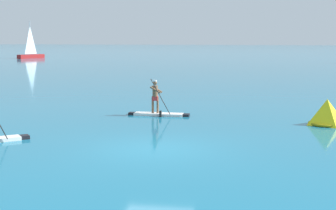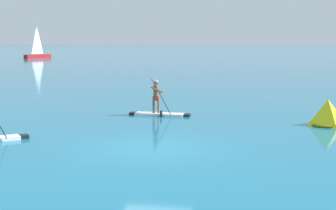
{
  "view_description": "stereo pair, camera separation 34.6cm",
  "coord_description": "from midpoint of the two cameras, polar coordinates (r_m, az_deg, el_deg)",
  "views": [
    {
      "loc": [
        3.57,
        -16.2,
        3.82
      ],
      "look_at": [
        -0.44,
        4.76,
        0.87
      ],
      "focal_mm": 52.85,
      "sensor_mm": 36.0,
      "label": 1
    },
    {
      "loc": [
        3.91,
        -16.13,
        3.82
      ],
      "look_at": [
        -0.44,
        4.76,
        0.87
      ],
      "focal_mm": 52.85,
      "sensor_mm": 36.0,
      "label": 2
    }
  ],
  "objects": [
    {
      "name": "ground",
      "position": [
        17.03,
        -2.14,
        -5.1
      ],
      "size": [
        440.0,
        440.0,
        0.0
      ],
      "primitive_type": "plane",
      "color": "#196B8C"
    },
    {
      "name": "paddleboarder_mid_center",
      "position": [
        24.17,
        -1.57,
        -0.35
      ],
      "size": [
        3.02,
        0.84,
        1.86
      ],
      "rotation": [
        0.0,
        0.0,
        -0.01
      ],
      "color": "white",
      "rests_on": "ground"
    },
    {
      "name": "race_marker_buoy",
      "position": [
        22.6,
        17.43,
        -0.94
      ],
      "size": [
        1.67,
        1.67,
        1.14
      ],
      "color": "yellow",
      "rests_on": "ground"
    },
    {
      "name": "sailboat_left_horizon",
      "position": [
        92.35,
        -15.64,
        5.78
      ],
      "size": [
        3.46,
        5.03,
        6.66
      ],
      "rotation": [
        0.0,
        0.0,
        1.08
      ],
      "color": "#A51E1E",
      "rests_on": "ground"
    }
  ]
}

